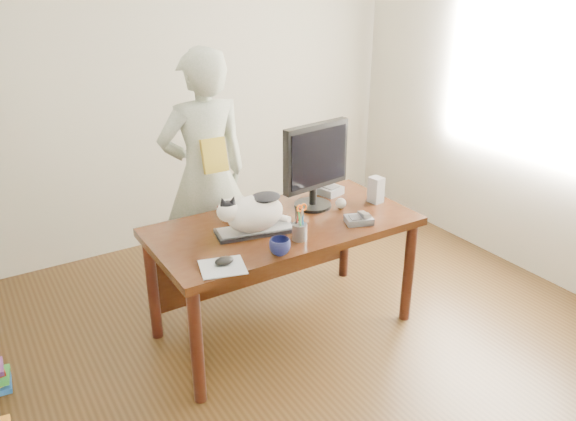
# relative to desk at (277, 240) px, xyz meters

# --- Properties ---
(room) EXTENTS (4.50, 4.50, 4.50)m
(room) POSITION_rel_desk_xyz_m (0.00, -0.68, 0.75)
(room) COLOR black
(room) RESTS_ON ground
(desk) EXTENTS (1.60, 0.80, 0.75)m
(desk) POSITION_rel_desk_xyz_m (0.00, 0.00, 0.00)
(desk) COLOR black
(desk) RESTS_ON ground
(keyboard) EXTENTS (0.49, 0.26, 0.03)m
(keyboard) POSITION_rel_desk_xyz_m (-0.21, -0.10, 0.16)
(keyboard) COLOR black
(keyboard) RESTS_ON desk
(cat) EXTENTS (0.46, 0.28, 0.26)m
(cat) POSITION_rel_desk_xyz_m (-0.22, -0.10, 0.28)
(cat) COLOR white
(cat) RESTS_ON keyboard
(monitor) EXTENTS (0.49, 0.27, 0.55)m
(monitor) POSITION_rel_desk_xyz_m (0.29, 0.02, 0.46)
(monitor) COLOR black
(monitor) RESTS_ON desk
(pen_cup) EXTENTS (0.09, 0.09, 0.22)m
(pen_cup) POSITION_rel_desk_xyz_m (-0.04, -0.32, 0.21)
(pen_cup) COLOR gray
(pen_cup) RESTS_ON desk
(mousepad) EXTENTS (0.27, 0.26, 0.01)m
(mousepad) POSITION_rel_desk_xyz_m (-0.55, -0.38, 0.15)
(mousepad) COLOR silver
(mousepad) RESTS_ON desk
(mouse) EXTENTS (0.12, 0.09, 0.04)m
(mouse) POSITION_rel_desk_xyz_m (-0.53, -0.36, 0.17)
(mouse) COLOR black
(mouse) RESTS_ON mousepad
(coffee_mug) EXTENTS (0.16, 0.16, 0.09)m
(coffee_mug) POSITION_rel_desk_xyz_m (-0.23, -0.41, 0.19)
(coffee_mug) COLOR #0D1136
(coffee_mug) RESTS_ON desk
(phone) EXTENTS (0.19, 0.16, 0.07)m
(phone) POSITION_rel_desk_xyz_m (0.39, -0.32, 0.17)
(phone) COLOR slate
(phone) RESTS_ON desk
(speaker) EXTENTS (0.09, 0.09, 0.17)m
(speaker) POSITION_rel_desk_xyz_m (0.68, -0.11, 0.23)
(speaker) COLOR #AAAAAD
(speaker) RESTS_ON desk
(baseball) EXTENTS (0.07, 0.07, 0.07)m
(baseball) POSITION_rel_desk_xyz_m (0.43, -0.08, 0.18)
(baseball) COLOR beige
(baseball) RESTS_ON desk
(book_stack) EXTENTS (0.25, 0.21, 0.08)m
(book_stack) POSITION_rel_desk_xyz_m (-0.16, 0.20, 0.18)
(book_stack) COLOR #4C1714
(book_stack) RESTS_ON desk
(calculator) EXTENTS (0.18, 0.22, 0.06)m
(calculator) POSITION_rel_desk_xyz_m (0.51, 0.18, 0.17)
(calculator) COLOR slate
(calculator) RESTS_ON desk
(person) EXTENTS (0.64, 0.43, 1.72)m
(person) POSITION_rel_desk_xyz_m (-0.18, 0.66, 0.26)
(person) COLOR silver
(person) RESTS_ON ground
(held_book) EXTENTS (0.17, 0.10, 0.23)m
(held_book) POSITION_rel_desk_xyz_m (-0.18, 0.49, 0.45)
(held_book) COLOR gold
(held_book) RESTS_ON person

